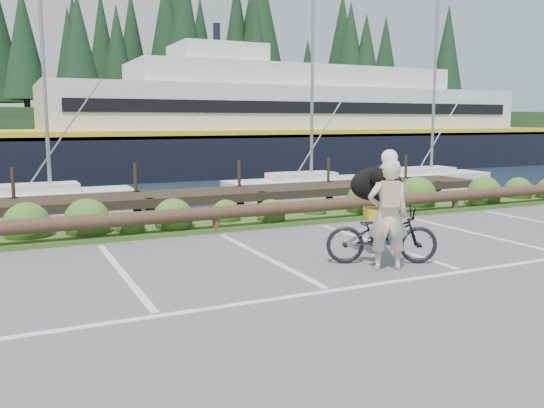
{
  "coord_description": "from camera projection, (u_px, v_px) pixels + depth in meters",
  "views": [
    {
      "loc": [
        -4.31,
        -7.48,
        2.5
      ],
      "look_at": [
        -0.19,
        1.26,
        1.1
      ],
      "focal_mm": 38.0,
      "sensor_mm": 36.0,
      "label": 1
    }
  ],
  "objects": [
    {
      "name": "dog",
      "position": [
        376.0,
        184.0,
        10.62
      ],
      "size": [
        0.95,
        1.22,
        0.63
      ],
      "primitive_type": "ellipsoid",
      "rotation": [
        0.0,
        0.0,
        1.14
      ],
      "color": "black",
      "rests_on": "bicycle"
    },
    {
      "name": "cyclist",
      "position": [
        388.0,
        215.0,
        9.61
      ],
      "size": [
        0.81,
        0.7,
        1.88
      ],
      "primitive_type": "imported",
      "rotation": [
        0.0,
        0.0,
        2.71
      ],
      "color": "beige",
      "rests_on": "ground"
    },
    {
      "name": "vegetation_strip",
      "position": [
        206.0,
        225.0,
        13.61
      ],
      "size": [
        34.0,
        1.6,
        0.1
      ],
      "primitive_type": "cube",
      "color": "#3D5B21",
      "rests_on": "ground"
    },
    {
      "name": "ground",
      "position": [
        318.0,
        284.0,
        8.87
      ],
      "size": [
        72.0,
        72.0,
        0.0
      ],
      "primitive_type": "plane",
      "color": "#555557"
    },
    {
      "name": "log_rail",
      "position": [
        216.0,
        232.0,
        12.99
      ],
      "size": [
        32.0,
        0.3,
        0.6
      ],
      "primitive_type": null,
      "color": "#443021",
      "rests_on": "ground"
    },
    {
      "name": "bicycle",
      "position": [
        382.0,
        235.0,
        10.12
      ],
      "size": [
        2.06,
        1.44,
        1.03
      ],
      "primitive_type": "imported",
      "rotation": [
        0.0,
        0.0,
        1.14
      ],
      "color": "black",
      "rests_on": "ground"
    },
    {
      "name": "harbor_backdrop",
      "position": [
        37.0,
        139.0,
        79.23
      ],
      "size": [
        170.0,
        160.0,
        30.0
      ],
      "color": "#1A2B3F",
      "rests_on": "ground"
    }
  ]
}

